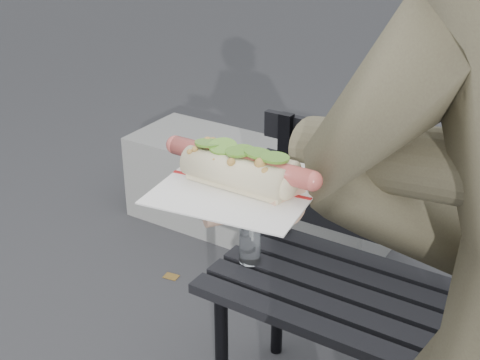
# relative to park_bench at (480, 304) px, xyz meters

# --- Properties ---
(park_bench) EXTENTS (1.50, 0.44, 0.88)m
(park_bench) POSITION_rel_park_bench_xyz_m (0.00, 0.00, 0.00)
(park_bench) COLOR black
(park_bench) RESTS_ON ground
(concrete_block) EXTENTS (1.20, 0.40, 0.40)m
(concrete_block) POSITION_rel_park_bench_xyz_m (-1.15, 0.77, -0.32)
(concrete_block) COLOR slate
(concrete_block) RESTS_ON ground
(held_hotdog) EXTENTS (0.63, 0.31, 0.20)m
(held_hotdog) POSITION_rel_park_bench_xyz_m (0.02, -0.83, 0.72)
(held_hotdog) COLOR #4D4533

